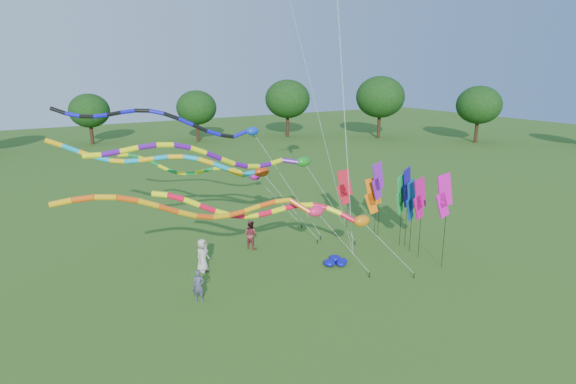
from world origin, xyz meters
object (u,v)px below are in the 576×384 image
tube_kite_red (291,212)px  person_a (202,255)px  person_c (251,234)px  person_b (198,286)px  tube_kite_orange (230,208)px  blue_nylon_heap (337,262)px

tube_kite_red → person_a: 5.92m
tube_kite_red → person_c: (0.63, 5.73, -3.03)m
person_a → person_b: size_ratio=1.16×
tube_kite_orange → blue_nylon_heap: size_ratio=10.74×
tube_kite_red → person_b: size_ratio=7.55×
tube_kite_red → tube_kite_orange: tube_kite_orange is taller
tube_kite_orange → person_b: size_ratio=8.95×
tube_kite_red → person_c: tube_kite_red is taller
tube_kite_orange → person_b: (-1.22, 1.19, -3.95)m
blue_nylon_heap → person_c: 5.71m
blue_nylon_heap → person_a: size_ratio=0.72×
person_c → tube_kite_red: bearing=145.8°
tube_kite_red → blue_nylon_heap: size_ratio=9.06×
tube_kite_orange → person_a: (0.23, 4.38, -3.83)m
tube_kite_orange → blue_nylon_heap: (6.93, 1.23, -4.55)m
tube_kite_orange → person_a: bearing=94.5°
tube_kite_red → tube_kite_orange: (-3.36, -0.35, 0.83)m
blue_nylon_heap → person_c: person_c is taller
tube_kite_red → blue_nylon_heap: bearing=36.7°
blue_nylon_heap → person_a: 7.44m
tube_kite_red → blue_nylon_heap: 5.23m
tube_kite_red → person_b: tube_kite_red is taller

